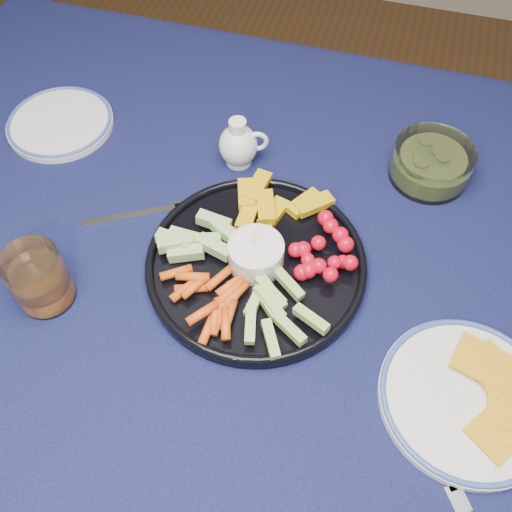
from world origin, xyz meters
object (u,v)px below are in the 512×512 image
(cheese_plate, at_px, (468,398))
(side_plate_extra, at_px, (60,123))
(juice_tumbler, at_px, (40,281))
(pickle_bowl, at_px, (431,165))
(dining_table, at_px, (326,308))
(creamer_pitcher, at_px, (239,145))
(crudite_platter, at_px, (254,261))

(cheese_plate, bearing_deg, side_plate_extra, 156.68)
(juice_tumbler, height_order, side_plate_extra, juice_tumbler)
(pickle_bowl, relative_size, juice_tumbler, 1.37)
(dining_table, xyz_separation_m, side_plate_extra, (-0.53, 0.18, 0.10))
(creamer_pitcher, bearing_deg, crudite_platter, -66.96)
(cheese_plate, xyz_separation_m, side_plate_extra, (-0.73, 0.32, -0.00))
(pickle_bowl, distance_m, side_plate_extra, 0.65)
(pickle_bowl, bearing_deg, creamer_pitcher, -169.87)
(dining_table, distance_m, pickle_bowl, 0.29)
(crudite_platter, relative_size, creamer_pitcher, 3.62)
(dining_table, relative_size, pickle_bowl, 12.93)
(dining_table, xyz_separation_m, pickle_bowl, (0.11, 0.24, 0.11))
(juice_tumbler, bearing_deg, side_plate_extra, 114.34)
(creamer_pitcher, distance_m, side_plate_extra, 0.33)
(crudite_platter, distance_m, creamer_pitcher, 0.22)
(cheese_plate, relative_size, side_plate_extra, 1.20)
(creamer_pitcher, xyz_separation_m, cheese_plate, (0.40, -0.32, -0.03))
(creamer_pitcher, xyz_separation_m, side_plate_extra, (-0.33, -0.01, -0.03))
(creamer_pitcher, xyz_separation_m, pickle_bowl, (0.31, 0.06, -0.01))
(creamer_pitcher, relative_size, pickle_bowl, 0.70)
(dining_table, distance_m, cheese_plate, 0.26)
(pickle_bowl, bearing_deg, juice_tumbler, -142.08)
(dining_table, bearing_deg, crudite_platter, -173.63)
(juice_tumbler, bearing_deg, crudite_platter, 25.52)
(crudite_platter, relative_size, cheese_plate, 1.45)
(juice_tumbler, bearing_deg, cheese_plate, 0.78)
(cheese_plate, bearing_deg, crudite_platter, 159.04)
(pickle_bowl, bearing_deg, cheese_plate, -76.36)
(pickle_bowl, xyz_separation_m, side_plate_extra, (-0.64, -0.06, -0.02))
(juice_tumbler, relative_size, side_plate_extra, 0.50)
(creamer_pitcher, relative_size, juice_tumbler, 0.95)
(creamer_pitcher, bearing_deg, cheese_plate, -38.73)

